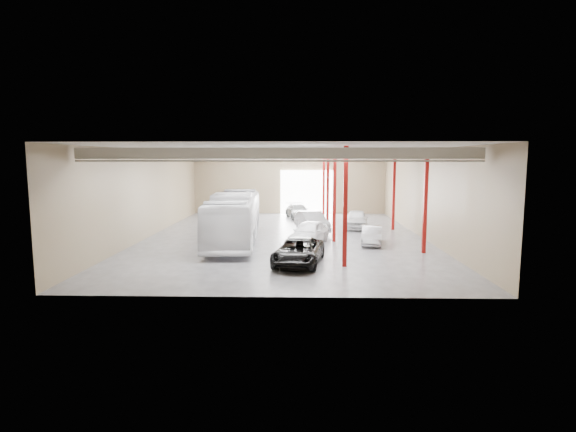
{
  "coord_description": "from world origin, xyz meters",
  "views": [
    {
      "loc": [
        1.14,
        -35.78,
        6.22
      ],
      "look_at": [
        0.34,
        -3.89,
        2.2
      ],
      "focal_mm": 28.0,
      "sensor_mm": 36.0,
      "label": 1
    }
  ],
  "objects_px": {
    "coach_bus": "(234,218)",
    "car_right_near": "(372,235)",
    "car_row_a": "(309,233)",
    "black_sedan": "(299,252)",
    "car_row_b": "(312,222)",
    "car_right_far": "(357,219)",
    "car_row_c": "(298,211)"
  },
  "relations": [
    {
      "from": "car_right_far",
      "to": "coach_bus",
      "type": "bearing_deg",
      "value": -136.38
    },
    {
      "from": "car_row_a",
      "to": "car_row_c",
      "type": "relative_size",
      "value": 0.99
    },
    {
      "from": "car_row_c",
      "to": "car_right_far",
      "type": "distance_m",
      "value": 8.97
    },
    {
      "from": "coach_bus",
      "to": "car_row_c",
      "type": "relative_size",
      "value": 2.65
    },
    {
      "from": "black_sedan",
      "to": "car_row_a",
      "type": "xyz_separation_m",
      "value": [
        0.75,
        6.57,
        0.09
      ]
    },
    {
      "from": "car_row_a",
      "to": "car_right_near",
      "type": "distance_m",
      "value": 4.66
    },
    {
      "from": "coach_bus",
      "to": "car_right_near",
      "type": "height_order",
      "value": "coach_bus"
    },
    {
      "from": "car_right_far",
      "to": "car_row_b",
      "type": "bearing_deg",
      "value": -148.27
    },
    {
      "from": "black_sedan",
      "to": "car_row_a",
      "type": "relative_size",
      "value": 1.1
    },
    {
      "from": "car_right_far",
      "to": "car_row_c",
      "type": "bearing_deg",
      "value": 134.26
    },
    {
      "from": "car_right_far",
      "to": "car_row_a",
      "type": "bearing_deg",
      "value": -112.54
    },
    {
      "from": "coach_bus",
      "to": "car_right_far",
      "type": "relative_size",
      "value": 2.8
    },
    {
      "from": "black_sedan",
      "to": "car_right_far",
      "type": "bearing_deg",
      "value": 79.93
    },
    {
      "from": "black_sedan",
      "to": "car_right_near",
      "type": "height_order",
      "value": "black_sedan"
    },
    {
      "from": "car_row_c",
      "to": "car_right_far",
      "type": "xyz_separation_m",
      "value": [
        5.37,
        -7.18,
        0.08
      ]
    },
    {
      "from": "black_sedan",
      "to": "car_row_a",
      "type": "distance_m",
      "value": 6.62
    },
    {
      "from": "black_sedan",
      "to": "car_right_far",
      "type": "distance_m",
      "value": 15.33
    },
    {
      "from": "coach_bus",
      "to": "car_row_a",
      "type": "bearing_deg",
      "value": -7.33
    },
    {
      "from": "car_row_c",
      "to": "car_right_near",
      "type": "height_order",
      "value": "car_row_c"
    },
    {
      "from": "car_row_b",
      "to": "car_right_far",
      "type": "distance_m",
      "value": 4.53
    },
    {
      "from": "car_row_b",
      "to": "car_right_near",
      "type": "bearing_deg",
      "value": -69.99
    },
    {
      "from": "car_row_a",
      "to": "car_row_b",
      "type": "height_order",
      "value": "car_row_a"
    },
    {
      "from": "coach_bus",
      "to": "black_sedan",
      "type": "height_order",
      "value": "coach_bus"
    },
    {
      "from": "black_sedan",
      "to": "car_row_c",
      "type": "bearing_deg",
      "value": 100.32
    },
    {
      "from": "car_row_a",
      "to": "car_row_b",
      "type": "distance_m",
      "value": 5.97
    },
    {
      "from": "coach_bus",
      "to": "car_row_c",
      "type": "xyz_separation_m",
      "value": [
        4.72,
        14.56,
        -1.15
      ]
    },
    {
      "from": "car_right_near",
      "to": "car_right_far",
      "type": "distance_m",
      "value": 7.79
    },
    {
      "from": "coach_bus",
      "to": "car_row_a",
      "type": "relative_size",
      "value": 2.69
    },
    {
      "from": "black_sedan",
      "to": "car_row_b",
      "type": "xyz_separation_m",
      "value": [
        1.13,
        12.53,
        0.08
      ]
    },
    {
      "from": "coach_bus",
      "to": "car_row_a",
      "type": "distance_m",
      "value": 5.7
    },
    {
      "from": "car_row_b",
      "to": "coach_bus",
      "type": "bearing_deg",
      "value": -153.03
    },
    {
      "from": "car_row_a",
      "to": "car_right_far",
      "type": "xyz_separation_m",
      "value": [
        4.51,
        7.82,
        -0.03
      ]
    }
  ]
}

